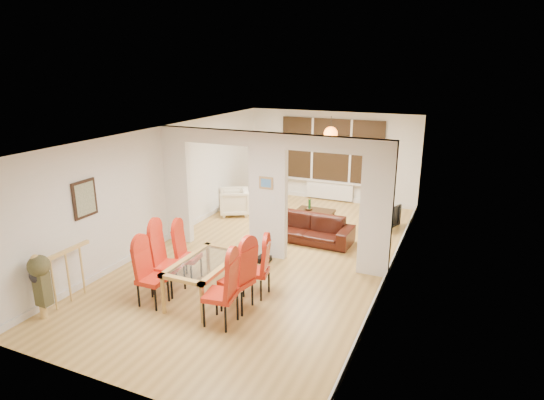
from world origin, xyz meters
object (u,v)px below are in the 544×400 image
Objects in this scene: dining_table at (205,280)px; dining_chair_la at (152,275)px; coffee_table at (316,214)px; dining_chair_lc at (188,254)px; bottle at (310,204)px; dining_chair_ra at (220,290)px; armchair at (234,202)px; person at (266,179)px; television at (388,218)px; dining_chair_rc at (256,268)px; dining_chair_lb at (168,261)px; sofa at (308,228)px; bowl at (308,209)px; dining_chair_rb at (236,277)px.

dining_chair_la is at bearing -143.60° from dining_table.
dining_chair_la is at bearing -101.25° from coffee_table.
dining_chair_lc reaches higher than bottle.
dining_chair_ra is 1.49× the size of armchair.
dining_chair_la is 5.50m from person.
coffee_table is (-1.86, 0.01, -0.15)m from television.
dining_chair_ra reaches higher than dining_table.
dining_table is 0.89m from dining_chair_rc.
dining_chair_lc is at bearing 74.56° from dining_chair_lb.
armchair reaches higher than coffee_table.
person reaches higher than dining_table.
dining_table is 0.89m from dining_chair_la.
dining_chair_lb reaches higher than dining_table.
dining_chair_rc reaches higher than sofa.
dining_chair_lc is at bearing -114.76° from sofa.
bowl is (1.32, -0.20, -0.62)m from person.
bowl is (0.89, 5.27, -0.28)m from dining_chair_la.
bowl is at bearing 76.61° from armchair.
dining_chair_lb is at bearing -172.39° from dining_chair_rc.
person is at bearing 86.10° from dining_chair_lc.
armchair is (-1.06, 3.76, -0.17)m from dining_chair_lc.
dining_chair_lb is 1.46m from dining_chair_ra.
sofa is 2.18m from television.
dining_chair_rc is (1.41, -0.01, -0.00)m from dining_chair_lc.
dining_chair_ra reaches higher than dining_chair_la.
television reaches higher than bowl.
armchair is at bearing -162.59° from bottle.
person is 1.80× the size of coffee_table.
dining_table is at bearing -5.63° from dining_chair_lb.
dining_chair_ra is (1.36, -0.53, -0.01)m from dining_chair_lb.
person reaches higher than dining_chair_rb.
dining_chair_rc is at bearing 4.78° from armchair.
dining_chair_ra is 5.45m from bottle.
dining_table is at bearing -92.22° from bottle.
dining_table is 0.85× the size of person.
dining_chair_la is 1.03× the size of dining_chair_lc.
dining_chair_rb is at bearing 0.41° from armchair.
person is at bearing 174.97° from bottle.
dining_chair_ra is 1.25× the size of television.
dining_chair_lb is 1.28× the size of television.
person is at bearing 111.49° from armchair.
bowl is at bearing -155.92° from coffee_table.
sofa is at bearing 39.48° from armchair.
armchair is 0.80× the size of coffee_table.
dining_chair_lc is 1.43m from dining_chair_rb.
dining_chair_rc is (0.10, 1.06, -0.06)m from dining_chair_ra.
dining_chair_la reaches higher than dining_chair_lc.
dining_chair_ra is 5.38m from armchair.
dining_chair_rc reaches higher than dining_table.
bowl is at bearing 86.75° from dining_chair_ra.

